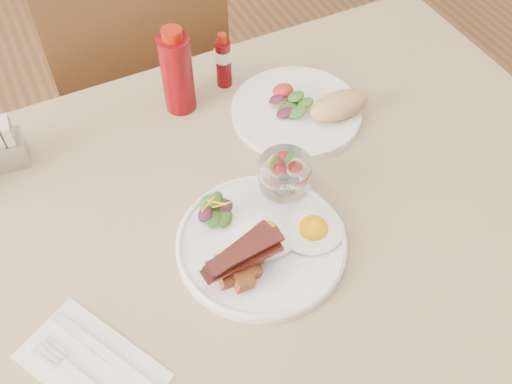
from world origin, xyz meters
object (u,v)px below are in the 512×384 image
at_px(chair_far, 141,86).
at_px(hot_sauce_bottle, 223,61).
at_px(fruit_cup, 285,174).
at_px(second_plate, 306,109).
at_px(ketchup_bottle, 177,73).
at_px(table, 247,243).
at_px(main_plate, 261,244).

distance_m(chair_far, hot_sauce_bottle, 0.46).
relative_size(fruit_cup, hot_sauce_bottle, 0.73).
xyz_separation_m(second_plate, ketchup_bottle, (-0.21, 0.13, 0.07)).
bearing_deg(ketchup_bottle, chair_far, 90.16).
height_order(chair_far, hot_sauce_bottle, chair_far).
distance_m(table, second_plate, 0.29).
bearing_deg(ketchup_bottle, main_plate, -91.11).
bearing_deg(chair_far, table, -90.00).
height_order(chair_far, ketchup_bottle, ketchup_bottle).
relative_size(chair_far, fruit_cup, 10.32).
bearing_deg(fruit_cup, hot_sauce_bottle, 84.27).
relative_size(table, ketchup_bottle, 7.30).
relative_size(second_plate, hot_sauce_bottle, 2.12).
relative_size(main_plate, hot_sauce_bottle, 2.27).
relative_size(table, hot_sauce_bottle, 10.77).
height_order(main_plate, fruit_cup, fruit_cup).
height_order(chair_far, fruit_cup, chair_far).
relative_size(second_plate, ketchup_bottle, 1.44).
bearing_deg(table, hot_sauce_bottle, 71.90).
bearing_deg(ketchup_bottle, fruit_cup, -76.27).
xyz_separation_m(chair_far, main_plate, (-0.01, -0.73, 0.24)).
distance_m(chair_far, main_plate, 0.77).
relative_size(chair_far, second_plate, 3.55).
bearing_deg(chair_far, main_plate, -90.48).
xyz_separation_m(main_plate, hot_sauce_bottle, (0.11, 0.40, 0.05)).
distance_m(main_plate, hot_sauce_bottle, 0.42).
distance_m(table, main_plate, 0.12).
height_order(main_plate, second_plate, second_plate).
height_order(fruit_cup, ketchup_bottle, ketchup_bottle).
bearing_deg(hot_sauce_bottle, second_plate, -56.13).
bearing_deg(second_plate, chair_far, 113.29).
height_order(second_plate, hot_sauce_bottle, hot_sauce_bottle).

